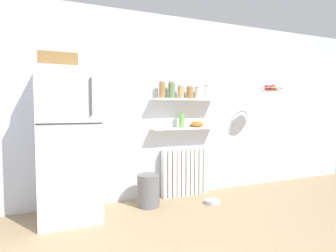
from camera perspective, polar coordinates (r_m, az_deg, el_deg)
ground_plane at (r=2.96m, az=12.99°, el=-21.95°), size 7.04×7.04×0.00m
back_wall at (r=4.03m, az=0.40°, el=3.98°), size 7.04×0.10×2.60m
refrigerator at (r=3.35m, az=-19.97°, el=-3.13°), size 0.66×0.71×1.87m
radiator at (r=4.09m, az=3.39°, el=-9.53°), size 0.69×0.12×0.69m
wall_shelf_lower at (r=3.97m, az=3.61°, el=-0.47°), size 1.00×0.22×0.02m
wall_shelf_upper at (r=3.96m, az=3.64°, el=5.54°), size 1.00×0.22×0.02m
storage_jar_0 at (r=3.83m, az=-1.24°, el=7.56°), size 0.09×0.09×0.24m
storage_jar_1 at (r=3.88m, az=0.76°, el=7.49°), size 0.09×0.09×0.23m
storage_jar_2 at (r=3.94m, az=2.69°, el=7.05°), size 0.09×0.09×0.18m
storage_jar_3 at (r=4.00m, az=4.57°, el=6.97°), size 0.10×0.10×0.18m
storage_jar_4 at (r=4.07m, az=6.39°, el=6.86°), size 0.12×0.12×0.17m
storage_jar_5 at (r=4.14m, az=8.15°, el=6.99°), size 0.09×0.09×0.20m
vase at (r=3.94m, az=2.84°, el=1.23°), size 0.07×0.07×0.21m
shelf_bowl at (r=4.06m, az=6.12°, el=0.41°), size 0.20×0.20×0.09m
trash_bin at (r=3.67m, az=-4.10°, el=-13.23°), size 0.29×0.29×0.42m
pet_food_bowl at (r=3.85m, az=9.25°, el=-15.34°), size 0.20×0.20×0.05m
hanging_fruit_basket at (r=4.40m, az=20.71°, el=7.32°), size 0.34×0.34×0.10m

